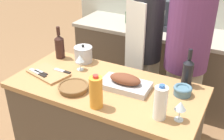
{
  "coord_description": "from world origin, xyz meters",
  "views": [
    {
      "loc": [
        0.88,
        -1.57,
        1.97
      ],
      "look_at": [
        0.0,
        0.1,
        0.96
      ],
      "focal_mm": 45.0,
      "sensor_mm": 36.0,
      "label": 1
    }
  ],
  "objects_px": {
    "knife_paring": "(63,71)",
    "condiment_bottle_extra": "(128,17)",
    "wine_glass_right": "(180,106)",
    "milk_jug": "(160,103)",
    "wine_bottle_green": "(188,71)",
    "knife_chef": "(38,73)",
    "knife_bread": "(41,72)",
    "roasting_pan": "(125,83)",
    "stand_mixer": "(163,18)",
    "wicker_basket": "(73,87)",
    "juice_jug": "(96,92)",
    "cutting_board": "(48,73)",
    "stock_pot": "(83,54)",
    "wine_glass_left": "(80,59)",
    "person_cook_aproned": "(145,45)",
    "condiment_bottle_tall": "(183,23)",
    "mixing_bowl": "(183,90)",
    "wine_bottle_dark": "(60,46)",
    "person_cook_guest": "(187,54)"
  },
  "relations": [
    {
      "from": "cutting_board",
      "to": "wine_glass_right",
      "type": "height_order",
      "value": "wine_glass_right"
    },
    {
      "from": "mixing_bowl",
      "to": "wine_bottle_green",
      "type": "xyz_separation_m",
      "value": [
        -0.01,
        0.14,
        0.08
      ]
    },
    {
      "from": "mixing_bowl",
      "to": "knife_bread",
      "type": "height_order",
      "value": "mixing_bowl"
    },
    {
      "from": "knife_bread",
      "to": "condiment_bottle_extra",
      "type": "xyz_separation_m",
      "value": [
        0.07,
        1.47,
        0.05
      ]
    },
    {
      "from": "roasting_pan",
      "to": "person_cook_aproned",
      "type": "height_order",
      "value": "person_cook_aproned"
    },
    {
      "from": "stock_pot",
      "to": "wine_bottle_dark",
      "type": "relative_size",
      "value": 0.55
    },
    {
      "from": "stand_mixer",
      "to": "knife_bread",
      "type": "bearing_deg",
      "value": -109.22
    },
    {
      "from": "wicker_basket",
      "to": "juice_jug",
      "type": "xyz_separation_m",
      "value": [
        0.25,
        -0.1,
        0.09
      ]
    },
    {
      "from": "roasting_pan",
      "to": "mixing_bowl",
      "type": "xyz_separation_m",
      "value": [
        0.4,
        0.11,
        -0.01
      ]
    },
    {
      "from": "milk_jug",
      "to": "stand_mixer",
      "type": "distance_m",
      "value": 1.61
    },
    {
      "from": "roasting_pan",
      "to": "milk_jug",
      "type": "bearing_deg",
      "value": -32.65
    },
    {
      "from": "wine_glass_right",
      "to": "condiment_bottle_tall",
      "type": "bearing_deg",
      "value": 104.78
    },
    {
      "from": "knife_chef",
      "to": "knife_bread",
      "type": "xyz_separation_m",
      "value": [
        0.02,
        0.02,
        0.0
      ]
    },
    {
      "from": "milk_jug",
      "to": "person_cook_aproned",
      "type": "relative_size",
      "value": 0.14
    },
    {
      "from": "mixing_bowl",
      "to": "person_cook_guest",
      "type": "relative_size",
      "value": 0.08
    },
    {
      "from": "wicker_basket",
      "to": "milk_jug",
      "type": "height_order",
      "value": "milk_jug"
    },
    {
      "from": "wine_bottle_green",
      "to": "condiment_bottle_tall",
      "type": "height_order",
      "value": "wine_bottle_green"
    },
    {
      "from": "wine_bottle_green",
      "to": "wine_glass_right",
      "type": "bearing_deg",
      "value": -80.8
    },
    {
      "from": "condiment_bottle_extra",
      "to": "milk_jug",
      "type": "bearing_deg",
      "value": -58.78
    },
    {
      "from": "roasting_pan",
      "to": "wine_glass_left",
      "type": "distance_m",
      "value": 0.46
    },
    {
      "from": "juice_jug",
      "to": "condiment_bottle_tall",
      "type": "relative_size",
      "value": 1.67
    },
    {
      "from": "cutting_board",
      "to": "person_cook_guest",
      "type": "height_order",
      "value": "person_cook_guest"
    },
    {
      "from": "stock_pot",
      "to": "juice_jug",
      "type": "height_order",
      "value": "juice_jug"
    },
    {
      "from": "wine_glass_left",
      "to": "condiment_bottle_tall",
      "type": "height_order",
      "value": "condiment_bottle_tall"
    },
    {
      "from": "stock_pot",
      "to": "condiment_bottle_extra",
      "type": "xyz_separation_m",
      "value": [
        -0.09,
        1.11,
        0.01
      ]
    },
    {
      "from": "wicker_basket",
      "to": "knife_paring",
      "type": "relative_size",
      "value": 1.44
    },
    {
      "from": "cutting_board",
      "to": "stock_pot",
      "type": "xyz_separation_m",
      "value": [
        0.12,
        0.33,
        0.06
      ]
    },
    {
      "from": "knife_paring",
      "to": "condiment_bottle_extra",
      "type": "relative_size",
      "value": 1.02
    },
    {
      "from": "stand_mixer",
      "to": "person_cook_guest",
      "type": "relative_size",
      "value": 0.19
    },
    {
      "from": "roasting_pan",
      "to": "stock_pot",
      "type": "bearing_deg",
      "value": 155.89
    },
    {
      "from": "stock_pot",
      "to": "knife_bread",
      "type": "bearing_deg",
      "value": -114.47
    },
    {
      "from": "roasting_pan",
      "to": "wine_bottle_green",
      "type": "relative_size",
      "value": 1.28
    },
    {
      "from": "knife_bread",
      "to": "person_cook_aproned",
      "type": "relative_size",
      "value": 0.09
    },
    {
      "from": "knife_paring",
      "to": "condiment_bottle_tall",
      "type": "distance_m",
      "value": 1.58
    },
    {
      "from": "wine_glass_left",
      "to": "person_cook_aproned",
      "type": "xyz_separation_m",
      "value": [
        0.33,
        0.6,
        -0.04
      ]
    },
    {
      "from": "wine_bottle_dark",
      "to": "knife_chef",
      "type": "height_order",
      "value": "wine_bottle_dark"
    },
    {
      "from": "milk_jug",
      "to": "stand_mixer",
      "type": "relative_size",
      "value": 0.73
    },
    {
      "from": "stock_pot",
      "to": "roasting_pan",
      "type": "bearing_deg",
      "value": -24.11
    },
    {
      "from": "mixing_bowl",
      "to": "wicker_basket",
      "type": "bearing_deg",
      "value": -156.65
    },
    {
      "from": "roasting_pan",
      "to": "stand_mixer",
      "type": "distance_m",
      "value": 1.33
    },
    {
      "from": "wicker_basket",
      "to": "juice_jug",
      "type": "bearing_deg",
      "value": -20.97
    },
    {
      "from": "wine_glass_right",
      "to": "milk_jug",
      "type": "bearing_deg",
      "value": -162.9
    },
    {
      "from": "wine_glass_left",
      "to": "condiment_bottle_tall",
      "type": "relative_size",
      "value": 0.92
    },
    {
      "from": "wine_bottle_green",
      "to": "person_cook_aproned",
      "type": "xyz_separation_m",
      "value": [
        -0.5,
        0.43,
        -0.06
      ]
    },
    {
      "from": "milk_jug",
      "to": "knife_paring",
      "type": "bearing_deg",
      "value": 168.09
    },
    {
      "from": "knife_bread",
      "to": "knife_chef",
      "type": "bearing_deg",
      "value": -129.26
    },
    {
      "from": "wine_bottle_dark",
      "to": "knife_paring",
      "type": "distance_m",
      "value": 0.32
    },
    {
      "from": "wine_glass_right",
      "to": "knife_paring",
      "type": "bearing_deg",
      "value": 171.43
    },
    {
      "from": "stock_pot",
      "to": "milk_jug",
      "type": "height_order",
      "value": "milk_jug"
    },
    {
      "from": "wine_bottle_dark",
      "to": "knife_paring",
      "type": "bearing_deg",
      "value": -49.09
    }
  ]
}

